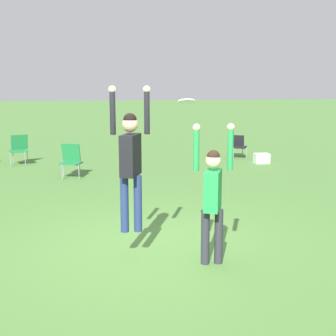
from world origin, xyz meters
The scene contains 8 objects.
ground_plane centered at (0.00, 0.00, 0.00)m, with size 120.00×120.00×0.00m, color #4C7A38.
person_jumping centered at (-0.28, -0.29, 1.50)m, with size 0.58×0.47×2.11m.
person_defending centered at (0.82, -0.72, 1.04)m, with size 0.58×0.47×1.99m.
frisbee centered at (0.49, -0.46, 2.28)m, with size 0.23×0.23×0.08m.
camping_chair_1 centered at (-3.23, 8.10, 0.53)m, with size 0.65×0.70×0.92m.
camping_chair_2 centered at (3.91, 8.42, 0.44)m, with size 0.70×0.75×0.75m.
camping_chair_3 centered at (-1.51, 5.84, 0.51)m, with size 0.65×0.70×0.90m.
cooler_box centered at (4.36, 7.25, 0.15)m, with size 0.46×0.36×0.30m.
Camera 1 is at (-0.69, -6.86, 2.54)m, focal length 50.00 mm.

